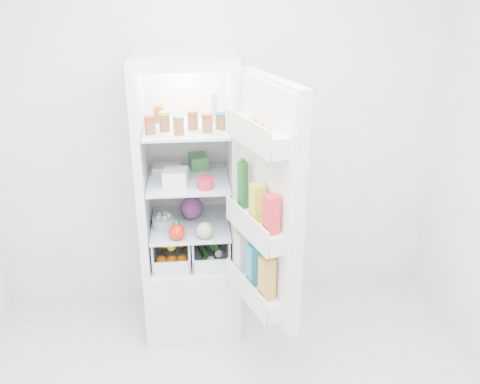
{
  "coord_description": "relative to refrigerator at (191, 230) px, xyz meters",
  "views": [
    {
      "loc": [
        -0.18,
        -1.87,
        2.28
      ],
      "look_at": [
        0.1,
        0.95,
        1.05
      ],
      "focal_mm": 40.0,
      "sensor_mm": 36.0,
      "label": 1
    }
  ],
  "objects": [
    {
      "name": "red_cabbage",
      "position": [
        0.01,
        0.01,
        0.16
      ],
      "size": [
        0.15,
        0.15,
        0.15
      ],
      "primitive_type": "sphere",
      "color": "#541F5C",
      "rests_on": "shelf_low"
    },
    {
      "name": "shelf_mid",
      "position": [
        -0.0,
        -0.06,
        0.38
      ],
      "size": [
        0.49,
        0.53,
        0.02
      ],
      "primitive_type": "cube",
      "color": "silver",
      "rests_on": "refrigerator"
    },
    {
      "name": "shelf_low",
      "position": [
        -0.0,
        -0.06,
        0.07
      ],
      "size": [
        0.49,
        0.53,
        0.01
      ],
      "primitive_type": "cube",
      "color": "silver",
      "rests_on": "refrigerator"
    },
    {
      "name": "tub_white",
      "position": [
        -0.07,
        -0.15,
        0.44
      ],
      "size": [
        0.15,
        0.15,
        0.09
      ],
      "primitive_type": "cube",
      "rotation": [
        0.0,
        0.0,
        -0.11
      ],
      "color": "white",
      "rests_on": "shelf_mid"
    },
    {
      "name": "shelf_top",
      "position": [
        -0.0,
        -0.06,
        0.71
      ],
      "size": [
        0.49,
        0.53,
        0.02
      ],
      "primitive_type": "cube",
      "color": "silver",
      "rests_on": "refrigerator"
    },
    {
      "name": "tub_green",
      "position": [
        0.07,
        0.1,
        0.44
      ],
      "size": [
        0.13,
        0.16,
        0.09
      ],
      "primitive_type": "cube",
      "rotation": [
        0.0,
        0.0,
        0.14
      ],
      "color": "#418F49",
      "rests_on": "shelf_mid"
    },
    {
      "name": "room_walls",
      "position": [
        0.2,
        -1.25,
        0.93
      ],
      "size": [
        3.02,
        3.02,
        2.61
      ],
      "color": "silver",
      "rests_on": "ground"
    },
    {
      "name": "condiment_jars",
      "position": [
        -0.02,
        -0.14,
        0.76
      ],
      "size": [
        0.46,
        0.32,
        0.08
      ],
      "color": "#B21919",
      "rests_on": "shelf_top"
    },
    {
      "name": "citrus_pile",
      "position": [
        -0.12,
        -0.12,
        -0.07
      ],
      "size": [
        0.2,
        0.24,
        0.16
      ],
      "color": "#EE570C",
      "rests_on": "refrigerator"
    },
    {
      "name": "salad_bag",
      "position": [
        0.09,
        -0.27,
        0.13
      ],
      "size": [
        0.1,
        0.1,
        0.1
      ],
      "primitive_type": "sphere",
      "color": "#96B588",
      "rests_on": "shelf_low"
    },
    {
      "name": "veg_pile",
      "position": [
        0.13,
        -0.06,
        -0.1
      ],
      "size": [
        0.16,
        0.3,
        0.1
      ],
      "color": "#1A4717",
      "rests_on": "refrigerator"
    },
    {
      "name": "foil_tray",
      "position": [
        -0.14,
        0.06,
        0.41
      ],
      "size": [
        0.17,
        0.13,
        0.04
      ],
      "primitive_type": "cube",
      "rotation": [
        0.0,
        0.0,
        -0.01
      ],
      "color": "silver",
      "rests_on": "shelf_mid"
    },
    {
      "name": "fridge_door",
      "position": [
        0.4,
        -0.62,
        0.43
      ],
      "size": [
        0.34,
        0.59,
        1.3
      ],
      "rotation": [
        0.0,
        0.0,
        1.9
      ],
      "color": "silver",
      "rests_on": "refrigerator"
    },
    {
      "name": "mushroom_bowl",
      "position": [
        -0.17,
        -0.1,
        0.12
      ],
      "size": [
        0.19,
        0.19,
        0.07
      ],
      "primitive_type": "cylinder",
      "rotation": [
        0.0,
        0.0,
        0.41
      ],
      "color": "#8CB0D1",
      "rests_on": "shelf_low"
    },
    {
      "name": "refrigerator",
      "position": [
        0.0,
        0.0,
        0.0
      ],
      "size": [
        0.6,
        0.6,
        1.8
      ],
      "color": "silver",
      "rests_on": "ground"
    },
    {
      "name": "tin_red",
      "position": [
        0.1,
        -0.24,
        0.43
      ],
      "size": [
        0.12,
        0.12,
        0.07
      ],
      "primitive_type": "cylinder",
      "rotation": [
        0.0,
        0.0,
        -0.25
      ],
      "color": "red",
      "rests_on": "shelf_mid"
    },
    {
      "name": "crisper_right",
      "position": [
        0.12,
        -0.06,
        -0.06
      ],
      "size": [
        0.23,
        0.46,
        0.22
      ],
      "primitive_type": null,
      "color": "silver",
      "rests_on": "refrigerator"
    },
    {
      "name": "crisper_left",
      "position": [
        -0.12,
        -0.06,
        -0.06
      ],
      "size": [
        0.23,
        0.46,
        0.22
      ],
      "primitive_type": null,
      "color": "silver",
      "rests_on": "refrigerator"
    },
    {
      "name": "bell_pepper",
      "position": [
        -0.08,
        -0.27,
        0.13
      ],
      "size": [
        0.1,
        0.1,
        0.1
      ],
      "primitive_type": "sphere",
      "color": "red",
      "rests_on": "shelf_low"
    },
    {
      "name": "squeeze_bottle",
      "position": [
        0.16,
        -0.01,
        0.81
      ],
      "size": [
        0.06,
        0.06,
        0.18
      ],
      "primitive_type": "cylinder",
      "rotation": [
        0.0,
        0.0,
        0.23
      ],
      "color": "white",
      "rests_on": "shelf_top"
    }
  ]
}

